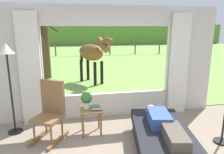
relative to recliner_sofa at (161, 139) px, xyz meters
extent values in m
cube|color=beige|center=(-2.66, 1.67, 1.06)|extent=(1.15, 0.12, 2.55)
cube|color=beige|center=(1.39, 1.67, 1.06)|extent=(1.15, 0.12, 2.55)
cube|color=beige|center=(-0.63, 1.67, 0.06)|extent=(2.90, 0.12, 0.55)
cube|color=beige|center=(-0.63, 1.67, 2.11)|extent=(2.90, 0.12, 0.45)
cube|color=silver|center=(-2.32, 1.53, 0.98)|extent=(0.44, 0.10, 2.40)
cube|color=silver|center=(1.06, 1.53, 0.98)|extent=(0.44, 0.10, 2.40)
cube|color=#759E47|center=(-0.63, 12.57, -0.21)|extent=(36.00, 21.68, 0.02)
cube|color=#568532|center=(-0.63, 22.41, 0.98)|extent=(36.00, 2.00, 2.40)
cube|color=black|center=(0.00, 0.00, -0.10)|extent=(1.11, 1.69, 0.24)
cube|color=black|center=(0.00, 0.00, 0.11)|extent=(1.20, 1.84, 0.18)
cube|color=#334C8C|center=(0.00, 0.15, 0.31)|extent=(0.45, 0.65, 0.22)
cube|color=#4C4238|center=(0.00, -0.44, 0.29)|extent=(0.40, 0.72, 0.18)
sphere|color=tan|center=(0.00, 0.53, 0.31)|extent=(0.20, 0.20, 0.20)
cube|color=brown|center=(-1.93, 0.70, 0.22)|extent=(0.65, 0.65, 0.06)
cube|color=brown|center=(-1.83, 0.89, 0.56)|extent=(0.45, 0.28, 0.68)
cube|color=brown|center=(-2.11, 0.80, -0.19)|extent=(0.38, 0.62, 0.06)
cube|color=brown|center=(-1.76, 0.61, -0.19)|extent=(0.38, 0.62, 0.06)
cylinder|color=brown|center=(-2.18, 0.63, 0.02)|extent=(0.04, 0.04, 0.38)
cylinder|color=brown|center=(-1.86, 0.46, 0.02)|extent=(0.04, 0.04, 0.38)
cylinder|color=brown|center=(-2.01, 0.95, 0.02)|extent=(0.04, 0.04, 0.38)
cylinder|color=brown|center=(-1.69, 0.78, 0.02)|extent=(0.04, 0.04, 0.38)
cube|color=brown|center=(-1.12, 0.82, 0.29)|extent=(0.44, 0.44, 0.03)
cylinder|color=brown|center=(-1.29, 0.65, 0.03)|extent=(0.04, 0.04, 0.49)
cylinder|color=brown|center=(-0.95, 0.65, 0.03)|extent=(0.04, 0.04, 0.49)
cylinder|color=brown|center=(-1.29, 0.99, 0.03)|extent=(0.04, 0.04, 0.49)
cylinder|color=brown|center=(-0.95, 0.99, 0.03)|extent=(0.04, 0.04, 0.49)
cylinder|color=silver|center=(-1.20, 0.88, 0.36)|extent=(0.14, 0.14, 0.12)
sphere|color=#2D6B2D|center=(-1.20, 0.88, 0.51)|extent=(0.22, 0.22, 0.22)
cube|color=#59336B|center=(-1.02, 0.77, 0.31)|extent=(0.16, 0.12, 0.02)
cube|color=beige|center=(-1.03, 0.76, 0.34)|extent=(0.19, 0.13, 0.02)
cube|color=#337247|center=(-1.04, 0.77, 0.37)|extent=(0.18, 0.15, 0.04)
cylinder|color=black|center=(-2.64, 1.15, -0.20)|extent=(0.28, 0.28, 0.03)
cylinder|color=black|center=(-2.64, 1.15, 0.58)|extent=(0.04, 0.04, 1.60)
cone|color=beige|center=(-2.64, 1.15, 1.47)|extent=(0.32, 0.32, 0.18)
cylinder|color=black|center=(1.21, 0.03, -0.20)|extent=(0.28, 0.28, 0.03)
ellipsoid|color=brown|center=(-0.76, 4.72, 0.95)|extent=(1.14, 1.35, 0.60)
cylinder|color=brown|center=(-0.39, 4.14, 1.26)|extent=(0.54, 0.64, 0.53)
ellipsoid|color=brown|center=(-0.26, 3.94, 1.41)|extent=(0.43, 0.51, 0.24)
cube|color=black|center=(-0.44, 4.21, 1.29)|extent=(0.30, 0.40, 0.32)
cylinder|color=black|center=(-1.09, 5.22, 0.80)|extent=(0.14, 0.14, 0.55)
cylinder|color=black|center=(-0.40, 4.45, 0.23)|extent=(0.11, 0.11, 0.85)
cylinder|color=black|center=(-0.67, 4.28, 0.23)|extent=(0.11, 0.11, 0.85)
cylinder|color=black|center=(-0.86, 5.16, 0.23)|extent=(0.11, 0.11, 0.85)
cylinder|color=black|center=(-1.12, 4.98, 0.23)|extent=(0.11, 0.11, 0.85)
cylinder|color=#4C3823|center=(-2.49, 5.78, 0.99)|extent=(0.32, 0.32, 2.38)
cylinder|color=#47331E|center=(-2.84, 5.62, 2.12)|extent=(0.41, 0.74, 0.89)
cylinder|color=#47331E|center=(-2.73, 5.52, 1.63)|extent=(0.62, 0.58, 0.77)
cylinder|color=#47331E|center=(-2.36, 5.43, 1.99)|extent=(0.90, 0.42, 0.69)
cylinder|color=#47331E|center=(-2.80, 5.69, 2.00)|extent=(0.29, 0.75, 0.65)
cylinder|color=brown|center=(-4.63, 12.63, 0.35)|extent=(0.10, 0.10, 1.10)
cylinder|color=brown|center=(-2.63, 12.63, 0.35)|extent=(0.10, 0.10, 1.10)
cylinder|color=brown|center=(-0.63, 12.63, 0.35)|extent=(0.10, 0.10, 1.10)
cylinder|color=brown|center=(1.37, 12.63, 0.35)|extent=(0.10, 0.10, 1.10)
cylinder|color=brown|center=(3.37, 12.63, 0.35)|extent=(0.10, 0.10, 1.10)
cylinder|color=brown|center=(5.37, 12.63, 0.35)|extent=(0.10, 0.10, 1.10)
cylinder|color=brown|center=(7.37, 12.63, 0.35)|extent=(0.10, 0.10, 1.10)
cube|color=brown|center=(-0.63, 12.63, 0.75)|extent=(16.00, 0.06, 0.08)
camera|label=1|loc=(-1.43, -3.01, 1.86)|focal=33.47mm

